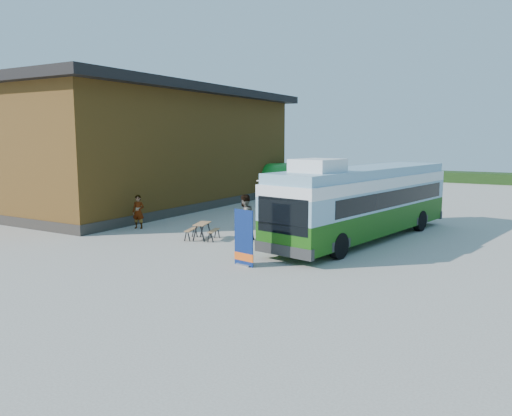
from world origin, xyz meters
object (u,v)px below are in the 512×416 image
Objects in this scene: bus at (364,200)px; picnic_table at (202,227)px; slurry_tanker at (293,176)px; person_b at (244,218)px; banner at (244,243)px; person_a at (138,212)px.

bus reaches higher than picnic_table.
slurry_tanker is (-4.11, 17.18, 0.89)m from picnic_table.
person_b is (-4.28, -2.91, -0.73)m from bus.
banner reaches higher than person_a.
slurry_tanker is at bearing 122.08° from banner.
person_a is at bearing -66.70° from slurry_tanker.
person_a is 0.82× the size of person_b.
person_a is (-8.18, 3.48, 0.02)m from banner.
person_b reaches higher than picnic_table.
bus is 6.02× the size of person_b.
bus reaches higher than person_b.
person_a is 0.26× the size of slurry_tanker.
slurry_tanker is at bearing -146.73° from person_b.
person_a is (-10.25, -3.06, -0.90)m from bus.
banner is 4.26m from person_b.
picnic_table is at bearing -52.66° from slurry_tanker.
banner is 0.99× the size of person_b.
person_a reaches higher than picnic_table.
banner is (-2.07, -6.55, -0.92)m from bus.
banner is 4.86m from picnic_table.
person_a is (-4.28, 0.60, 0.28)m from picnic_table.
slurry_tanker is (-8.01, 20.07, 0.63)m from banner.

